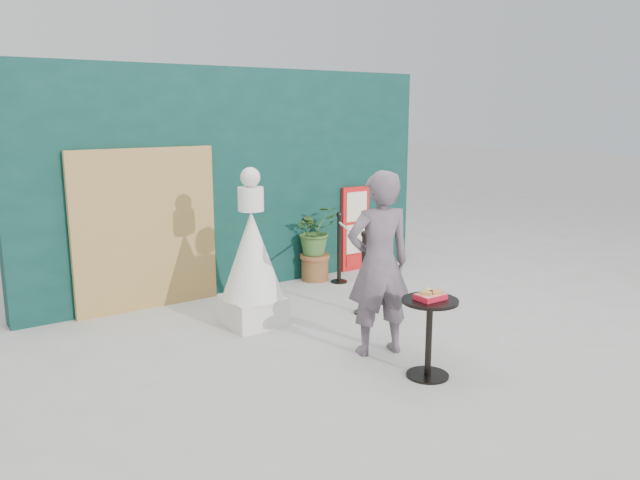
# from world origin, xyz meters

# --- Properties ---
(ground) EXTENTS (60.00, 60.00, 0.00)m
(ground) POSITION_xyz_m (0.00, 0.00, 0.00)
(ground) COLOR #ADAAA5
(ground) RESTS_ON ground
(back_wall) EXTENTS (6.00, 0.30, 3.00)m
(back_wall) POSITION_xyz_m (0.00, 3.15, 1.50)
(back_wall) COLOR #092B25
(back_wall) RESTS_ON ground
(bamboo_fence) EXTENTS (1.80, 0.08, 2.00)m
(bamboo_fence) POSITION_xyz_m (-1.40, 2.94, 1.00)
(bamboo_fence) COLOR tan
(bamboo_fence) RESTS_ON ground
(woman) EXTENTS (0.78, 0.61, 1.88)m
(woman) POSITION_xyz_m (-0.02, 0.15, 0.94)
(woman) COLOR #6A5B63
(woman) RESTS_ON ground
(menu_board) EXTENTS (0.50, 0.07, 1.30)m
(menu_board) POSITION_xyz_m (1.90, 2.95, 0.65)
(menu_board) COLOR red
(menu_board) RESTS_ON ground
(statue) EXTENTS (0.71, 0.71, 1.83)m
(statue) POSITION_xyz_m (-0.64, 1.63, 0.75)
(statue) COLOR silver
(statue) RESTS_ON ground
(cafe_table) EXTENTS (0.52, 0.52, 0.75)m
(cafe_table) POSITION_xyz_m (-0.02, -0.57, 0.50)
(cafe_table) COLOR black
(cafe_table) RESTS_ON ground
(food_basket) EXTENTS (0.26, 0.19, 0.11)m
(food_basket) POSITION_xyz_m (-0.01, -0.57, 0.79)
(food_basket) COLOR red
(food_basket) RESTS_ON cafe_table
(planter) EXTENTS (0.65, 0.56, 1.11)m
(planter) POSITION_xyz_m (1.05, 2.82, 0.64)
(planter) COLOR brown
(planter) RESTS_ON ground
(stanchion_barrier) EXTENTS (0.84, 1.54, 1.03)m
(stanchion_barrier) POSITION_xyz_m (0.96, 1.86, 0.49)
(stanchion_barrier) COLOR black
(stanchion_barrier) RESTS_ON ground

